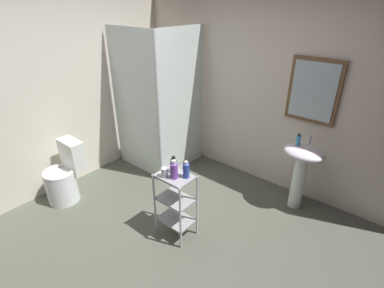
{
  "coord_description": "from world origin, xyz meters",
  "views": [
    {
      "loc": [
        1.65,
        -1.47,
        2.3
      ],
      "look_at": [
        0.07,
        0.43,
        1.04
      ],
      "focal_mm": 26.88,
      "sensor_mm": 36.0,
      "label": 1
    }
  ],
  "objects_px": {
    "shampoo_bottle_blue": "(186,170)",
    "body_wash_bottle_green": "(174,165)",
    "pedestal_sink": "(302,165)",
    "shower_stall": "(161,135)",
    "hand_soap_bottle": "(298,140)",
    "rinse_cup": "(164,172)",
    "storage_cart": "(176,200)",
    "conditioner_bottle_purple": "(174,170)",
    "toilet": "(64,177)"
  },
  "relations": [
    {
      "from": "pedestal_sink",
      "to": "body_wash_bottle_green",
      "type": "height_order",
      "value": "body_wash_bottle_green"
    },
    {
      "from": "toilet",
      "to": "pedestal_sink",
      "type": "bearing_deg",
      "value": 36.75
    },
    {
      "from": "hand_soap_bottle",
      "to": "pedestal_sink",
      "type": "bearing_deg",
      "value": -4.14
    },
    {
      "from": "conditioner_bottle_purple",
      "to": "shampoo_bottle_blue",
      "type": "xyz_separation_m",
      "value": [
        0.08,
        0.08,
        -0.01
      ]
    },
    {
      "from": "hand_soap_bottle",
      "to": "body_wash_bottle_green",
      "type": "relative_size",
      "value": 0.79
    },
    {
      "from": "pedestal_sink",
      "to": "body_wash_bottle_green",
      "type": "distance_m",
      "value": 1.52
    },
    {
      "from": "shampoo_bottle_blue",
      "to": "hand_soap_bottle",
      "type": "bearing_deg",
      "value": 63.59
    },
    {
      "from": "toilet",
      "to": "conditioner_bottle_purple",
      "type": "distance_m",
      "value": 1.64
    },
    {
      "from": "shampoo_bottle_blue",
      "to": "body_wash_bottle_green",
      "type": "height_order",
      "value": "body_wash_bottle_green"
    },
    {
      "from": "shower_stall",
      "to": "rinse_cup",
      "type": "distance_m",
      "value": 1.58
    },
    {
      "from": "storage_cart",
      "to": "rinse_cup",
      "type": "xyz_separation_m",
      "value": [
        -0.07,
        -0.08,
        0.35
      ]
    },
    {
      "from": "toilet",
      "to": "storage_cart",
      "type": "relative_size",
      "value": 1.03
    },
    {
      "from": "shower_stall",
      "to": "hand_soap_bottle",
      "type": "distance_m",
      "value": 1.98
    },
    {
      "from": "shampoo_bottle_blue",
      "to": "rinse_cup",
      "type": "relative_size",
      "value": 1.85
    },
    {
      "from": "body_wash_bottle_green",
      "to": "conditioner_bottle_purple",
      "type": "bearing_deg",
      "value": -45.31
    },
    {
      "from": "shower_stall",
      "to": "shampoo_bottle_blue",
      "type": "relative_size",
      "value": 11.28
    },
    {
      "from": "conditioner_bottle_purple",
      "to": "body_wash_bottle_green",
      "type": "bearing_deg",
      "value": 134.69
    },
    {
      "from": "conditioner_bottle_purple",
      "to": "rinse_cup",
      "type": "distance_m",
      "value": 0.1
    },
    {
      "from": "body_wash_bottle_green",
      "to": "rinse_cup",
      "type": "height_order",
      "value": "body_wash_bottle_green"
    },
    {
      "from": "body_wash_bottle_green",
      "to": "rinse_cup",
      "type": "xyz_separation_m",
      "value": [
        -0.01,
        -0.12,
        -0.03
      ]
    },
    {
      "from": "storage_cart",
      "to": "shampoo_bottle_blue",
      "type": "height_order",
      "value": "shampoo_bottle_blue"
    },
    {
      "from": "shower_stall",
      "to": "storage_cart",
      "type": "xyz_separation_m",
      "value": [
        1.2,
        -0.98,
        -0.03
      ]
    },
    {
      "from": "pedestal_sink",
      "to": "shampoo_bottle_blue",
      "type": "xyz_separation_m",
      "value": [
        -0.7,
        -1.22,
        0.24
      ]
    },
    {
      "from": "pedestal_sink",
      "to": "conditioner_bottle_purple",
      "type": "height_order",
      "value": "conditioner_bottle_purple"
    },
    {
      "from": "conditioner_bottle_purple",
      "to": "rinse_cup",
      "type": "relative_size",
      "value": 2.04
    },
    {
      "from": "pedestal_sink",
      "to": "rinse_cup",
      "type": "bearing_deg",
      "value": -122.92
    },
    {
      "from": "pedestal_sink",
      "to": "conditioner_bottle_purple",
      "type": "relative_size",
      "value": 4.15
    },
    {
      "from": "conditioner_bottle_purple",
      "to": "shower_stall",
      "type": "bearing_deg",
      "value": 140.44
    },
    {
      "from": "hand_soap_bottle",
      "to": "rinse_cup",
      "type": "bearing_deg",
      "value": -119.96
    },
    {
      "from": "shower_stall",
      "to": "shampoo_bottle_blue",
      "type": "xyz_separation_m",
      "value": [
        1.31,
        -0.93,
        0.35
      ]
    },
    {
      "from": "pedestal_sink",
      "to": "shampoo_bottle_blue",
      "type": "distance_m",
      "value": 1.43
    },
    {
      "from": "toilet",
      "to": "hand_soap_bottle",
      "type": "height_order",
      "value": "hand_soap_bottle"
    },
    {
      "from": "shower_stall",
      "to": "conditioner_bottle_purple",
      "type": "distance_m",
      "value": 1.63
    },
    {
      "from": "conditioner_bottle_purple",
      "to": "shampoo_bottle_blue",
      "type": "bearing_deg",
      "value": 45.4
    },
    {
      "from": "pedestal_sink",
      "to": "hand_soap_bottle",
      "type": "relative_size",
      "value": 5.7
    },
    {
      "from": "toilet",
      "to": "shampoo_bottle_blue",
      "type": "relative_size",
      "value": 4.29
    },
    {
      "from": "shampoo_bottle_blue",
      "to": "toilet",
      "type": "bearing_deg",
      "value": -162.93
    },
    {
      "from": "hand_soap_bottle",
      "to": "shampoo_bottle_blue",
      "type": "xyz_separation_m",
      "value": [
        -0.61,
        -1.23,
        -0.05
      ]
    },
    {
      "from": "conditioner_bottle_purple",
      "to": "body_wash_bottle_green",
      "type": "height_order",
      "value": "conditioner_bottle_purple"
    },
    {
      "from": "toilet",
      "to": "conditioner_bottle_purple",
      "type": "relative_size",
      "value": 3.89
    },
    {
      "from": "pedestal_sink",
      "to": "rinse_cup",
      "type": "xyz_separation_m",
      "value": [
        -0.87,
        -1.35,
        0.21
      ]
    },
    {
      "from": "pedestal_sink",
      "to": "body_wash_bottle_green",
      "type": "bearing_deg",
      "value": -124.87
    },
    {
      "from": "shampoo_bottle_blue",
      "to": "rinse_cup",
      "type": "distance_m",
      "value": 0.21
    },
    {
      "from": "toilet",
      "to": "shower_stall",
      "type": "bearing_deg",
      "value": 78.84
    },
    {
      "from": "toilet",
      "to": "conditioner_bottle_purple",
      "type": "xyz_separation_m",
      "value": [
        1.5,
        0.4,
        0.51
      ]
    },
    {
      "from": "body_wash_bottle_green",
      "to": "shower_stall",
      "type": "bearing_deg",
      "value": 140.85
    },
    {
      "from": "shower_stall",
      "to": "hand_soap_bottle",
      "type": "xyz_separation_m",
      "value": [
        1.92,
        0.3,
        0.41
      ]
    },
    {
      "from": "body_wash_bottle_green",
      "to": "toilet",
      "type": "bearing_deg",
      "value": -161.54
    },
    {
      "from": "pedestal_sink",
      "to": "hand_soap_bottle",
      "type": "bearing_deg",
      "value": 175.86
    },
    {
      "from": "storage_cart",
      "to": "body_wash_bottle_green",
      "type": "relative_size",
      "value": 4.14
    }
  ]
}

